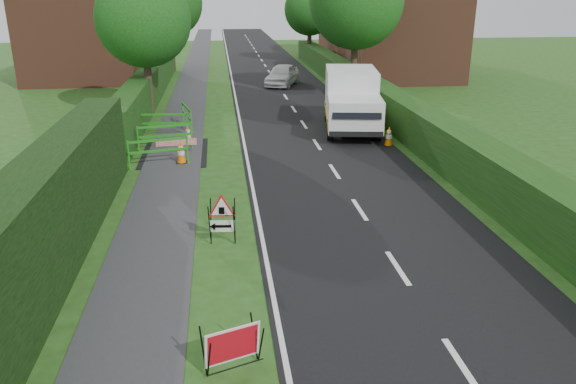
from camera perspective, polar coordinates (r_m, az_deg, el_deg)
ground at (r=11.37m, az=0.33°, el=-10.83°), size 120.00×120.00×0.00m
road_surface at (r=45.22m, az=-2.23°, el=12.55°), size 6.00×90.00×0.02m
footpath at (r=45.09m, az=-9.38°, el=12.29°), size 2.00×90.00×0.02m
hedge_west_near at (r=11.90m, az=-24.82°, el=-11.35°), size 1.10×18.00×2.50m
hedge_west_far at (r=32.43m, az=-13.69°, el=9.06°), size 1.00×24.00×1.80m
hedge_east at (r=27.45m, az=9.66°, el=7.43°), size 1.20×50.00×1.50m
house_west at (r=40.74m, az=-20.06°, el=14.69°), size 7.50×7.40×7.88m
house_east_a at (r=39.73m, az=11.40°, el=15.36°), size 7.50×7.40×7.88m
house_east_b at (r=53.44m, az=7.70°, el=16.64°), size 7.50×7.40×7.88m
tree_nw at (r=27.92m, az=-14.49°, el=16.61°), size 4.40×4.40×6.70m
tree_ne at (r=32.60m, az=6.95°, el=18.68°), size 5.20×5.20×7.79m
tree_fw at (r=43.82m, az=-11.99°, el=18.25°), size 4.80×4.80×7.24m
tree_fe at (r=48.32m, az=2.23°, el=18.04°), size 4.20×4.20×6.33m
red_rect_sign at (r=9.33m, az=-5.64°, el=-15.27°), size 1.04×0.83×0.78m
triangle_sign at (r=13.41m, az=-6.87°, el=-2.42°), size 0.80×0.80×1.07m
works_van at (r=24.71m, az=6.48°, el=9.37°), size 3.00×5.79×2.52m
traffic_cone_0 at (r=22.38m, az=10.20°, el=5.61°), size 0.38×0.38×0.79m
traffic_cone_1 at (r=25.29m, az=8.25°, el=7.36°), size 0.38×0.38×0.79m
traffic_cone_2 at (r=26.39m, az=6.91°, el=7.94°), size 0.38×0.38×0.79m
traffic_cone_3 at (r=20.14m, az=-10.81°, el=3.97°), size 0.38×0.38×0.79m
traffic_cone_4 at (r=22.54m, az=-10.12°, el=5.71°), size 0.38×0.38×0.79m
ped_barrier_0 at (r=19.92m, az=-13.05°, el=4.33°), size 2.09×0.82×1.00m
ped_barrier_1 at (r=21.96m, az=-12.41°, el=5.82°), size 2.09×0.71×1.00m
ped_barrier_2 at (r=24.05m, az=-12.58°, el=7.02°), size 2.08×0.49×1.00m
ped_barrier_3 at (r=25.29m, az=-10.23°, el=7.80°), size 0.80×2.09×1.00m
redwhite_plank at (r=21.43m, az=-11.20°, el=3.82°), size 1.50×0.13×0.25m
hatchback_car at (r=36.39m, az=-0.59°, el=11.81°), size 2.85×4.23×1.34m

